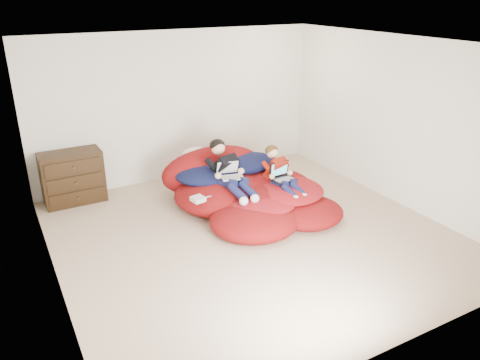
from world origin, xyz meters
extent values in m
cube|color=#C4AA8C|center=(0.00, 0.00, -0.12)|extent=(5.10, 5.10, 0.25)
cube|color=white|center=(0.00, 2.51, 1.25)|extent=(5.10, 0.02, 2.50)
cube|color=white|center=(0.00, -2.51, 1.25)|extent=(5.10, 0.02, 2.50)
cube|color=white|center=(-2.51, 0.00, 1.25)|extent=(0.02, 5.10, 2.50)
cube|color=white|center=(2.51, 0.00, 1.25)|extent=(0.02, 5.10, 2.50)
cube|color=white|center=(0.00, 0.00, 2.51)|extent=(5.10, 5.10, 0.02)
cube|color=#301E0D|center=(-1.90, 2.26, 0.41)|extent=(0.91, 0.46, 0.81)
cube|color=#301E0D|center=(-1.90, 2.03, 0.16)|extent=(0.81, 0.03, 0.20)
cylinder|color=#4C3F26|center=(-1.90, 2.01, 0.16)|extent=(0.03, 0.06, 0.03)
cube|color=#301E0D|center=(-1.90, 2.03, 0.41)|extent=(0.81, 0.03, 0.20)
cylinder|color=#4C3F26|center=(-1.90, 2.01, 0.41)|extent=(0.03, 0.06, 0.03)
cube|color=#301E0D|center=(-1.90, 2.03, 0.65)|extent=(0.81, 0.03, 0.20)
cylinder|color=#4C3F26|center=(-1.90, 2.01, 0.65)|extent=(0.03, 0.06, 0.03)
ellipsoid|color=maroon|center=(0.07, 1.00, 0.22)|extent=(1.53, 1.37, 0.55)
ellipsoid|color=maroon|center=(0.78, 0.82, 0.20)|extent=(1.41, 1.37, 0.51)
ellipsoid|color=maroon|center=(0.45, 0.48, 0.18)|extent=(1.51, 1.21, 0.48)
ellipsoid|color=maroon|center=(0.10, 0.13, 0.14)|extent=(1.28, 1.17, 0.43)
ellipsoid|color=maroon|center=(0.89, -0.02, 0.13)|extent=(1.07, 0.97, 0.35)
ellipsoid|color=maroon|center=(0.14, 1.53, 0.40)|extent=(1.73, 0.76, 0.76)
ellipsoid|color=#11163D|center=(-0.04, 1.25, 0.48)|extent=(1.09, 0.89, 0.28)
ellipsoid|color=#11163D|center=(0.59, 1.27, 0.52)|extent=(1.07, 0.75, 0.26)
ellipsoid|color=#A8181D|center=(0.81, 0.40, 0.34)|extent=(1.10, 1.10, 0.20)
ellipsoid|color=#A8181D|center=(0.33, 0.27, 0.30)|extent=(0.98, 0.89, 0.18)
ellipsoid|color=beige|center=(-0.10, 1.68, 0.62)|extent=(0.48, 0.31, 0.31)
cube|color=black|center=(0.06, 1.01, 0.64)|extent=(0.40, 0.48, 0.43)
sphere|color=#DFAF88|center=(0.06, 1.16, 0.89)|extent=(0.21, 0.21, 0.21)
ellipsoid|color=black|center=(0.06, 1.19, 0.93)|extent=(0.24, 0.22, 0.18)
cylinder|color=#14183E|center=(-0.03, 0.69, 0.51)|extent=(0.22, 0.37, 0.19)
cylinder|color=#14183E|center=(-0.03, 0.39, 0.48)|extent=(0.19, 0.35, 0.22)
sphere|color=white|center=(-0.03, 0.21, 0.42)|extent=(0.13, 0.13, 0.13)
cylinder|color=#14183E|center=(0.15, 0.69, 0.51)|extent=(0.22, 0.37, 0.19)
cylinder|color=#14183E|center=(0.15, 0.39, 0.48)|extent=(0.19, 0.35, 0.22)
sphere|color=white|center=(0.15, 0.21, 0.42)|extent=(0.13, 0.13, 0.13)
cube|color=#9C1D0D|center=(0.78, 0.67, 0.58)|extent=(0.31, 0.35, 0.39)
sphere|color=#DFAF88|center=(0.78, 0.77, 0.82)|extent=(0.18, 0.18, 0.18)
ellipsoid|color=#452D12|center=(0.78, 0.79, 0.85)|extent=(0.20, 0.19, 0.15)
cylinder|color=#14183E|center=(0.70, 0.43, 0.44)|extent=(0.17, 0.31, 0.16)
cylinder|color=#14183E|center=(0.70, 0.17, 0.42)|extent=(0.15, 0.30, 0.19)
sphere|color=white|center=(0.70, 0.02, 0.37)|extent=(0.11, 0.11, 0.11)
cylinder|color=#14183E|center=(0.85, 0.43, 0.44)|extent=(0.17, 0.31, 0.16)
cylinder|color=#14183E|center=(0.85, 0.17, 0.42)|extent=(0.15, 0.30, 0.19)
sphere|color=white|center=(0.85, 0.02, 0.37)|extent=(0.11, 0.11, 0.11)
cube|color=silver|center=(0.06, 0.70, 0.57)|extent=(0.35, 0.28, 0.01)
cube|color=gray|center=(0.06, 0.69, 0.58)|extent=(0.29, 0.18, 0.00)
cube|color=silver|center=(0.06, 0.86, 0.68)|extent=(0.33, 0.17, 0.20)
cube|color=#407ADB|center=(0.06, 0.85, 0.68)|extent=(0.28, 0.14, 0.16)
cube|color=black|center=(0.78, 0.44, 0.50)|extent=(0.35, 0.26, 0.01)
cube|color=gray|center=(0.78, 0.43, 0.51)|extent=(0.29, 0.15, 0.00)
cube|color=black|center=(0.78, 0.57, 0.62)|extent=(0.33, 0.06, 0.23)
cube|color=#50A4BB|center=(0.78, 0.56, 0.62)|extent=(0.29, 0.04, 0.19)
cube|color=silver|center=(-0.54, 0.57, 0.42)|extent=(0.20, 0.20, 0.06)
camera|label=1|loc=(-2.84, -4.83, 3.10)|focal=35.00mm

